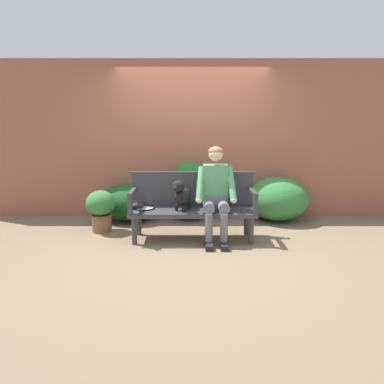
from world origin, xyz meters
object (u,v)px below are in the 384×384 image
at_px(dog_on_bench, 181,195).
at_px(tennis_racket, 144,208).
at_px(baseball_glove, 136,205).
at_px(garden_bench, 192,213).
at_px(person_seated, 215,191).
at_px(potted_plant, 100,208).

xyz_separation_m(dog_on_bench, tennis_racket, (-0.53, 0.06, -0.21)).
bearing_deg(baseball_glove, garden_bench, -21.26).
bearing_deg(person_seated, potted_plant, 167.42).
distance_m(dog_on_bench, baseball_glove, 0.67).
xyz_separation_m(person_seated, baseball_glove, (-1.10, 0.08, -0.23)).
relative_size(garden_bench, baseball_glove, 7.90).
height_order(tennis_racket, potted_plant, potted_plant).
bearing_deg(baseball_glove, potted_plant, 136.39).
relative_size(person_seated, tennis_racket, 2.29).
distance_m(person_seated, potted_plant, 1.76).
bearing_deg(potted_plant, garden_bench, -14.72).
xyz_separation_m(person_seated, tennis_racket, (-0.99, 0.05, -0.26)).
bearing_deg(baseball_glove, dog_on_bench, -25.37).
height_order(garden_bench, tennis_racket, tennis_racket).
bearing_deg(garden_bench, potted_plant, 165.28).
bearing_deg(dog_on_bench, garden_bench, 13.05).
height_order(garden_bench, potted_plant, potted_plant).
relative_size(dog_on_bench, potted_plant, 0.69).
height_order(person_seated, baseball_glove, person_seated).
height_order(dog_on_bench, baseball_glove, dog_on_bench).
bearing_deg(tennis_racket, person_seated, -2.66).
bearing_deg(tennis_racket, dog_on_bench, -6.96).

